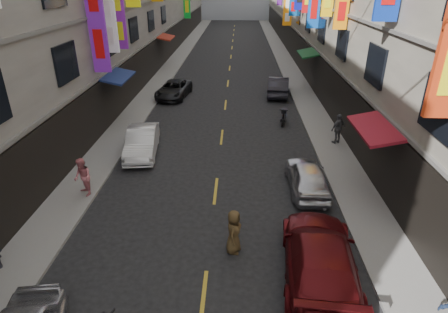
# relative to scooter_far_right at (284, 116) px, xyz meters

# --- Properties ---
(sidewalk_left) EXTENTS (2.00, 90.00, 0.12)m
(sidewalk_left) POSITION_rel_scooter_far_right_xyz_m (-9.77, 15.58, -0.38)
(sidewalk_left) COLOR slate
(sidewalk_left) RESTS_ON ground
(sidewalk_right) EXTENTS (2.00, 90.00, 0.12)m
(sidewalk_right) POSITION_rel_scooter_far_right_xyz_m (2.23, 15.58, -0.38)
(sidewalk_right) COLOR slate
(sidewalk_right) RESTS_ON ground
(street_awnings) EXTENTS (13.99, 35.20, 0.41)m
(street_awnings) POSITION_rel_scooter_far_right_xyz_m (-5.03, -0.42, 2.56)
(street_awnings) COLOR #124718
(street_awnings) RESTS_ON ground
(lane_markings) EXTENTS (0.12, 80.20, 0.01)m
(lane_markings) POSITION_rel_scooter_far_right_xyz_m (-3.77, 12.58, -0.44)
(lane_markings) COLOR gold
(lane_markings) RESTS_ON ground
(scooter_far_right) EXTENTS (0.59, 1.80, 1.14)m
(scooter_far_right) POSITION_rel_scooter_far_right_xyz_m (0.00, 0.00, 0.00)
(scooter_far_right) COLOR black
(scooter_far_right) RESTS_ON ground
(car_left_mid) EXTENTS (1.92, 4.29, 1.37)m
(car_left_mid) POSITION_rel_scooter_far_right_xyz_m (-7.77, -4.84, 0.24)
(car_left_mid) COLOR silver
(car_left_mid) RESTS_ON ground
(car_left_far) EXTENTS (2.56, 4.63, 1.23)m
(car_left_far) POSITION_rel_scooter_far_right_xyz_m (-7.77, 5.37, 0.17)
(car_left_far) COLOR black
(car_left_far) RESTS_ON ground
(car_right_near) EXTENTS (2.63, 5.44, 1.53)m
(car_right_near) POSITION_rel_scooter_far_right_xyz_m (-0.35, -13.45, 0.32)
(car_right_near) COLOR #5D1013
(car_right_near) RESTS_ON ground
(car_right_mid) EXTENTS (1.59, 3.85, 1.30)m
(car_right_mid) POSITION_rel_scooter_far_right_xyz_m (0.14, -8.18, 0.21)
(car_right_mid) COLOR silver
(car_right_mid) RESTS_ON ground
(car_right_far) EXTENTS (2.01, 4.52, 1.44)m
(car_right_far) POSITION_rel_scooter_far_right_xyz_m (0.23, 6.21, 0.28)
(car_right_far) COLOR #242229
(car_right_far) RESTS_ON ground
(pedestrian_lfar) EXTENTS (0.93, 0.96, 1.63)m
(pedestrian_lfar) POSITION_rel_scooter_far_right_xyz_m (-9.17, -9.13, 0.49)
(pedestrian_lfar) COLOR #D67178
(pedestrian_lfar) RESTS_ON sidewalk_left
(pedestrian_rfar) EXTENTS (1.11, 0.99, 1.66)m
(pedestrian_rfar) POSITION_rel_scooter_far_right_xyz_m (2.56, -3.27, 0.51)
(pedestrian_rfar) COLOR #525254
(pedestrian_rfar) RESTS_ON sidewalk_right
(pedestrian_crossing) EXTENTS (0.66, 0.85, 1.58)m
(pedestrian_crossing) POSITION_rel_scooter_far_right_xyz_m (-2.94, -12.32, 0.35)
(pedestrian_crossing) COLOR #4B381E
(pedestrian_crossing) RESTS_ON ground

